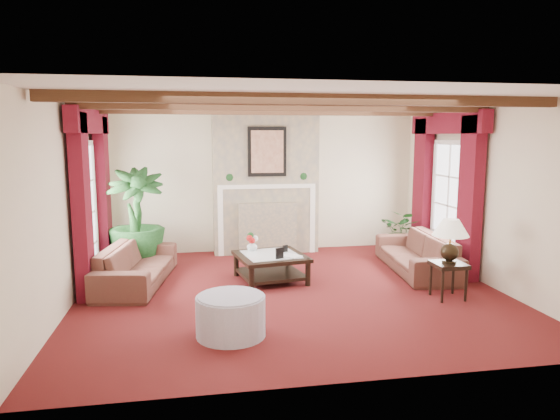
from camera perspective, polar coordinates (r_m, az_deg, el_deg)
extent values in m
plane|color=#500E14|center=(7.35, 1.28, -9.28)|extent=(6.00, 6.00, 0.00)
plane|color=white|center=(7.01, 1.35, 12.23)|extent=(6.00, 6.00, 0.00)
cube|color=beige|center=(9.75, -1.83, 3.23)|extent=(6.00, 0.02, 2.70)
cube|color=beige|center=(7.11, -23.14, 0.60)|extent=(0.02, 5.50, 2.70)
cube|color=beige|center=(8.18, 22.41, 1.59)|extent=(0.02, 5.50, 2.70)
imported|color=#3E101C|center=(7.91, -16.06, -5.24)|extent=(2.28, 1.26, 0.82)
imported|color=#3E101C|center=(8.62, 15.36, -4.07)|extent=(2.23, 1.02, 0.82)
imported|color=black|center=(8.84, -16.07, -3.36)|extent=(1.25, 1.87, 0.96)
imported|color=black|center=(9.88, 13.78, -2.94)|extent=(1.58, 1.58, 0.65)
cylinder|color=#9B96AA|center=(5.76, -5.64, -11.98)|extent=(0.78, 0.78, 0.46)
imported|color=silver|center=(8.00, -3.22, -4.11)|extent=(0.28, 0.29, 0.17)
imported|color=black|center=(7.52, 0.79, -4.46)|extent=(0.23, 0.22, 0.29)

